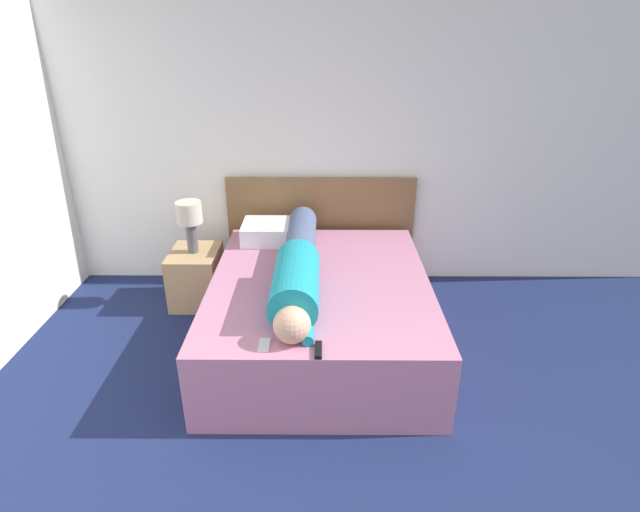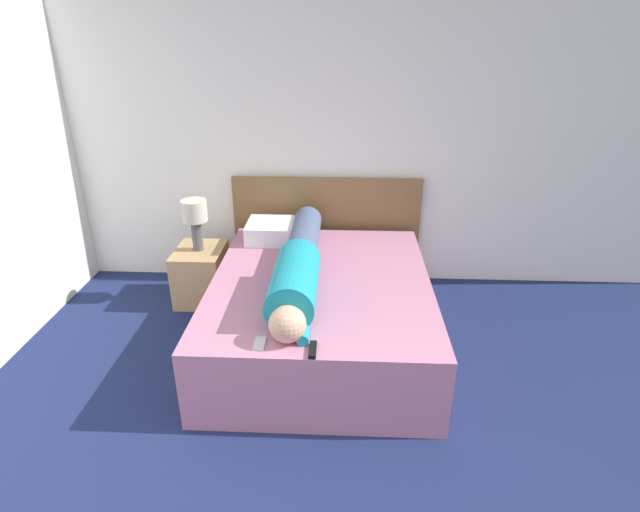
{
  "view_description": "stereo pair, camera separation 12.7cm",
  "coord_description": "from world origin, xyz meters",
  "px_view_note": "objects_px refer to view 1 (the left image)",
  "views": [
    {
      "loc": [
        -0.22,
        -1.0,
        2.19
      ],
      "look_at": [
        -0.24,
        2.06,
        0.79
      ],
      "focal_mm": 28.0,
      "sensor_mm": 36.0,
      "label": 1
    },
    {
      "loc": [
        -0.09,
        -0.99,
        2.19
      ],
      "look_at": [
        -0.24,
        2.06,
        0.79
      ],
      "focal_mm": 28.0,
      "sensor_mm": 36.0,
      "label": 2
    }
  ],
  "objects_px": {
    "nightstand": "(196,276)",
    "cell_phone": "(264,345)",
    "bed": "(320,311)",
    "tv_remote": "(318,350)",
    "table_lamp": "(190,218)",
    "person_lying": "(298,267)",
    "pillow_near_headboard": "(277,232)"
  },
  "relations": [
    {
      "from": "nightstand",
      "to": "cell_phone",
      "type": "bearing_deg",
      "value": -62.51
    },
    {
      "from": "bed",
      "to": "cell_phone",
      "type": "bearing_deg",
      "value": -110.7
    },
    {
      "from": "nightstand",
      "to": "tv_remote",
      "type": "xyz_separation_m",
      "value": [
        1.07,
        -1.52,
        0.32
      ]
    },
    {
      "from": "table_lamp",
      "to": "cell_phone",
      "type": "distance_m",
      "value": 1.66
    },
    {
      "from": "bed",
      "to": "nightstand",
      "type": "xyz_separation_m",
      "value": [
        -1.07,
        0.63,
        -0.03
      ]
    },
    {
      "from": "nightstand",
      "to": "person_lying",
      "type": "distance_m",
      "value": 1.24
    },
    {
      "from": "bed",
      "to": "person_lying",
      "type": "bearing_deg",
      "value": -154.89
    },
    {
      "from": "cell_phone",
      "to": "nightstand",
      "type": "bearing_deg",
      "value": 117.49
    },
    {
      "from": "person_lying",
      "to": "pillow_near_headboard",
      "type": "relative_size",
      "value": 3.18
    },
    {
      "from": "table_lamp",
      "to": "person_lying",
      "type": "distance_m",
      "value": 1.16
    },
    {
      "from": "pillow_near_headboard",
      "to": "cell_phone",
      "type": "xyz_separation_m",
      "value": [
        0.06,
        -1.55,
        -0.07
      ]
    },
    {
      "from": "bed",
      "to": "cell_phone",
      "type": "relative_size",
      "value": 14.83
    },
    {
      "from": "tv_remote",
      "to": "cell_phone",
      "type": "xyz_separation_m",
      "value": [
        -0.31,
        0.06,
        -0.01
      ]
    },
    {
      "from": "pillow_near_headboard",
      "to": "tv_remote",
      "type": "bearing_deg",
      "value": -77.04
    },
    {
      "from": "bed",
      "to": "pillow_near_headboard",
      "type": "height_order",
      "value": "pillow_near_headboard"
    },
    {
      "from": "bed",
      "to": "pillow_near_headboard",
      "type": "relative_size",
      "value": 3.39
    },
    {
      "from": "bed",
      "to": "table_lamp",
      "type": "bearing_deg",
      "value": 149.63
    },
    {
      "from": "nightstand",
      "to": "cell_phone",
      "type": "height_order",
      "value": "cell_phone"
    },
    {
      "from": "bed",
      "to": "cell_phone",
      "type": "distance_m",
      "value": 0.93
    },
    {
      "from": "pillow_near_headboard",
      "to": "nightstand",
      "type": "bearing_deg",
      "value": -172.62
    },
    {
      "from": "table_lamp",
      "to": "nightstand",
      "type": "bearing_deg",
      "value": 90.0
    },
    {
      "from": "table_lamp",
      "to": "pillow_near_headboard",
      "type": "relative_size",
      "value": 0.77
    },
    {
      "from": "tv_remote",
      "to": "cell_phone",
      "type": "distance_m",
      "value": 0.31
    },
    {
      "from": "bed",
      "to": "tv_remote",
      "type": "distance_m",
      "value": 0.93
    },
    {
      "from": "nightstand",
      "to": "tv_remote",
      "type": "bearing_deg",
      "value": -54.81
    },
    {
      "from": "bed",
      "to": "pillow_near_headboard",
      "type": "distance_m",
      "value": 0.88
    },
    {
      "from": "bed",
      "to": "cell_phone",
      "type": "height_order",
      "value": "cell_phone"
    },
    {
      "from": "pillow_near_headboard",
      "to": "tv_remote",
      "type": "relative_size",
      "value": 3.79
    },
    {
      "from": "bed",
      "to": "table_lamp",
      "type": "xyz_separation_m",
      "value": [
        -1.07,
        0.63,
        0.51
      ]
    },
    {
      "from": "pillow_near_headboard",
      "to": "cell_phone",
      "type": "distance_m",
      "value": 1.55
    },
    {
      "from": "pillow_near_headboard",
      "to": "person_lying",
      "type": "bearing_deg",
      "value": -74.56
    },
    {
      "from": "nightstand",
      "to": "cell_phone",
      "type": "relative_size",
      "value": 3.81
    }
  ]
}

